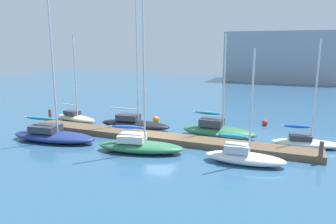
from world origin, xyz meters
name	(u,v)px	position (x,y,z in m)	size (l,w,h in m)	color
ground_plane	(159,140)	(0.00, 0.00, 0.00)	(120.00, 120.00, 0.00)	#2D567A
dock_pier	(159,138)	(0.00, 0.00, 0.25)	(24.77, 1.94, 0.49)	brown
dock_piling_near_end	(50,117)	(-11.98, 0.82, 0.77)	(0.28, 0.28, 1.53)	brown
dock_piling_far_end	(321,153)	(11.98, -0.82, 0.77)	(0.28, 0.28, 1.53)	brown
sailboat_0	(75,117)	(-10.68, 3.00, 0.49)	(5.38, 2.47, 8.73)	beige
sailboat_1	(53,134)	(-7.94, -3.41, 0.58)	(7.55, 3.21, 11.49)	navy
sailboat_2	(134,123)	(-3.64, 2.57, 0.59)	(6.96, 2.23, 11.81)	black
sailboat_3	(139,144)	(-0.16, -3.18, 0.59)	(6.64, 3.34, 10.94)	#2D7047
sailboat_4	(218,130)	(4.24, 2.79, 0.63)	(6.40, 2.26, 8.64)	#2D7047
sailboat_5	(244,156)	(7.28, -2.76, 0.56)	(5.32, 1.87, 7.51)	white
sailboat_6	(306,141)	(11.18, 2.64, 0.50)	(5.42, 2.16, 8.20)	white
mooring_buoy_orange	(156,119)	(-2.75, 5.58, 0.33)	(0.66, 0.66, 0.66)	orange
mooring_buoy_red	(265,123)	(7.61, 8.45, 0.28)	(0.56, 0.56, 0.56)	red
harbor_building_distant	(283,57)	(7.19, 50.91, 5.24)	(23.74, 11.19, 10.48)	#9399A3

